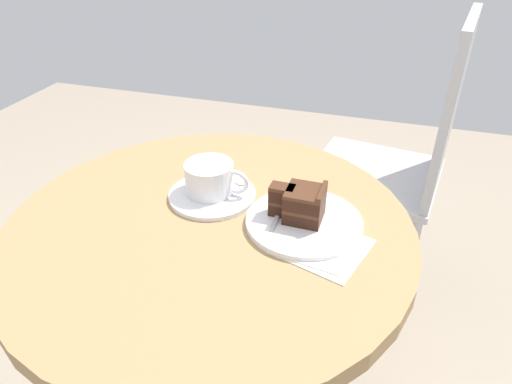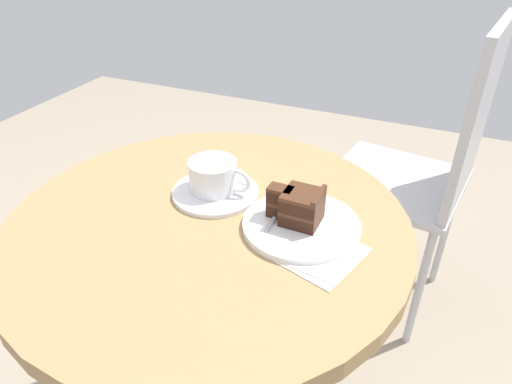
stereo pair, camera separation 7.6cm
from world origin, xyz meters
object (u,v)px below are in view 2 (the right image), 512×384
at_px(coffee_cup, 214,175).
at_px(cake_slice, 299,206).
at_px(napkin, 314,250).
at_px(teaspoon, 233,181).
at_px(fork, 283,206).
at_px(cake_plate, 301,225).
at_px(saucer, 216,192).
at_px(cafe_chair, 432,160).

height_order(coffee_cup, cake_slice, cake_slice).
distance_m(cake_slice, napkin, 0.08).
height_order(teaspoon, fork, fork).
bearing_deg(cake_plate, fork, 145.02).
relative_size(saucer, fork, 1.27).
bearing_deg(fork, coffee_cup, 86.42).
xyz_separation_m(teaspoon, cake_plate, (0.17, -0.08, -0.01)).
bearing_deg(fork, cafe_chair, -21.34).
relative_size(saucer, coffee_cup, 1.33).
relative_size(cake_slice, cafe_chair, 0.10).
bearing_deg(napkin, teaspoon, 148.25).
distance_m(coffee_cup, cafe_chair, 0.72).
bearing_deg(coffee_cup, fork, -3.75).
height_order(cake_slice, fork, cake_slice).
xyz_separation_m(cake_slice, napkin, (0.05, -0.05, -0.04)).
bearing_deg(teaspoon, coffee_cup, -127.65).
bearing_deg(cake_plate, napkin, -52.33).
relative_size(cake_plate, cake_slice, 2.16).
relative_size(coffee_cup, napkin, 0.76).
distance_m(teaspoon, napkin, 0.25).
bearing_deg(saucer, cake_plate, -11.12).
relative_size(cake_plate, napkin, 1.25).
bearing_deg(napkin, cafe_chair, 77.58).
distance_m(saucer, coffee_cup, 0.04).
relative_size(napkin, cafe_chair, 0.18).
bearing_deg(cake_slice, fork, 143.31).
height_order(teaspoon, cake_plate, teaspoon).
bearing_deg(cake_plate, coffee_cup, 167.75).
xyz_separation_m(cake_plate, cake_slice, (-0.01, 0.00, 0.04)).
xyz_separation_m(napkin, cafe_chair, (0.15, 0.68, -0.14)).
relative_size(cake_plate, cafe_chair, 0.22).
relative_size(coffee_cup, fork, 0.95).
height_order(teaspoon, cafe_chair, cafe_chair).
distance_m(cake_plate, cafe_chair, 0.67).
relative_size(coffee_cup, cake_plate, 0.61).
bearing_deg(fork, cake_slice, -126.52).
bearing_deg(teaspoon, saucer, -120.51).
distance_m(cake_slice, fork, 0.06).
xyz_separation_m(cake_slice, fork, (-0.04, 0.03, -0.03)).
xyz_separation_m(coffee_cup, teaspoon, (0.02, 0.04, -0.03)).
distance_m(napkin, cafe_chair, 0.71).
distance_m(teaspoon, cake_slice, 0.19).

